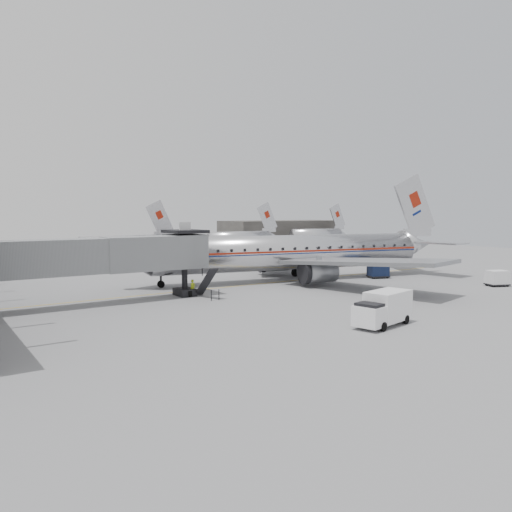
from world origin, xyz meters
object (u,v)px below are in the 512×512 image
at_px(airliner, 297,252).
at_px(baggage_cart_white, 497,278).
at_px(ramp_worker, 193,288).
at_px(service_van, 383,308).
at_px(baggage_cart_navy, 378,270).

relative_size(airliner, baggage_cart_white, 15.56).
xyz_separation_m(baggage_cart_white, ramp_worker, (-30.43, 13.00, -0.12)).
distance_m(airliner, service_van, 24.67).
xyz_separation_m(baggage_cart_navy, ramp_worker, (-24.85, 1.00, -0.20)).
bearing_deg(service_van, baggage_cart_navy, 30.80).
relative_size(baggage_cart_white, ramp_worker, 1.66).
height_order(baggage_cart_white, ramp_worker, baggage_cart_white).
xyz_separation_m(airliner, baggage_cart_navy, (9.30, -4.36, -2.31)).
xyz_separation_m(airliner, ramp_worker, (-15.55, -3.36, -2.51)).
height_order(airliner, baggage_cart_navy, airliner).
bearing_deg(baggage_cart_navy, service_van, -115.80).
distance_m(airliner, ramp_worker, 16.10).
bearing_deg(baggage_cart_white, airliner, 154.43).
relative_size(airliner, service_van, 7.59).
bearing_deg(baggage_cart_white, baggage_cart_navy, 137.08).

